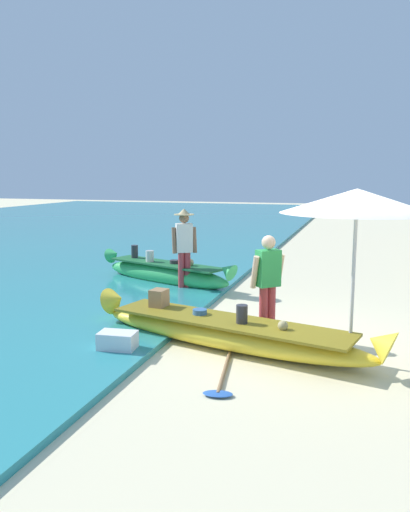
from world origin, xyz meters
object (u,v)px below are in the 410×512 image
(boat_green_midground, at_px, (165,273))
(paddle, at_px, (223,377))
(person_tourist_customer, at_px, (268,281))
(cooler_box, at_px, (118,344))
(person_vendor_hatted, at_px, (184,244))
(patio_umbrella_large, at_px, (357,202))
(boat_yellow_foreground, at_px, (227,332))

(boat_green_midground, xyz_separation_m, paddle, (2.79, -5.00, -0.27))
(person_tourist_customer, distance_m, paddle, 2.06)
(boat_green_midground, height_order, paddle, boat_green_midground)
(person_tourist_customer, height_order, cooler_box, person_tourist_customer)
(cooler_box, bearing_deg, person_vendor_hatted, 90.59)
(person_tourist_customer, xyz_separation_m, patio_umbrella_large, (1.30, -0.74, 1.29))
(boat_yellow_foreground, height_order, patio_umbrella_large, patio_umbrella_large)
(boat_yellow_foreground, bearing_deg, cooler_box, -151.02)
(boat_yellow_foreground, height_order, cooler_box, boat_yellow_foreground)
(patio_umbrella_large, bearing_deg, boat_yellow_foreground, 177.08)
(person_vendor_hatted, bearing_deg, patio_umbrella_large, -42.96)
(cooler_box, relative_size, paddle, 0.32)
(boat_green_midground, bearing_deg, paddle, -60.82)
(cooler_box, height_order, paddle, cooler_box)
(boat_green_midground, distance_m, patio_umbrella_large, 6.14)
(person_vendor_hatted, height_order, paddle, person_vendor_hatted)
(person_tourist_customer, relative_size, paddle, 0.99)
(boat_yellow_foreground, xyz_separation_m, patio_umbrella_large, (1.79, -0.09, 1.99))
(patio_umbrella_large, xyz_separation_m, cooler_box, (-3.22, -0.70, -2.06))
(patio_umbrella_large, height_order, paddle, patio_umbrella_large)
(person_tourist_customer, bearing_deg, cooler_box, -143.16)
(boat_green_midground, relative_size, patio_umbrella_large, 1.60)
(cooler_box, bearing_deg, boat_green_midground, 97.97)
(person_vendor_hatted, relative_size, person_tourist_customer, 1.12)
(boat_yellow_foreground, bearing_deg, person_vendor_hatted, 119.40)
(person_tourist_customer, bearing_deg, boat_yellow_foreground, -127.16)
(patio_umbrella_large, bearing_deg, person_tourist_customer, 150.45)
(person_tourist_customer, bearing_deg, paddle, -97.29)
(cooler_box, bearing_deg, paddle, -18.55)
(person_tourist_customer, xyz_separation_m, cooler_box, (-1.92, -1.44, -0.76))
(boat_yellow_foreground, distance_m, paddle, 1.23)
(person_vendor_hatted, xyz_separation_m, patio_umbrella_large, (3.66, -3.41, 1.15))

